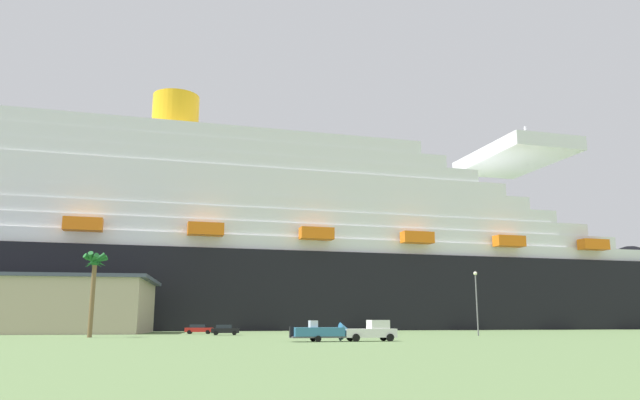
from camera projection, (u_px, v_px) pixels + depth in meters
The scene contains 8 objects.
ground_plane at pixel (273, 332), 115.28m from camera, with size 600.00×600.00×0.00m, color #567042.
cruise_ship at pixel (288, 253), 157.26m from camera, with size 265.07×52.90×65.58m.
pickup_truck at pixel (371, 331), 63.55m from camera, with size 5.72×2.57×2.20m.
small_boat_on_trailer at pixel (325, 332), 62.28m from camera, with size 7.31×2.46×2.15m.
palm_tree at pixel (94, 269), 80.38m from camera, with size 3.29×3.27×11.24m.
street_lamp at pixel (476, 295), 89.25m from camera, with size 0.56×0.56×9.39m.
parked_car_red_hatchback at pixel (199, 329), 101.54m from camera, with size 4.79×2.38×1.58m.
parked_car_black_coupe at pixel (225, 330), 92.37m from camera, with size 4.35×2.34×1.58m.
Camera 1 is at (-13.20, -87.65, 2.02)m, focal length 33.78 mm.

